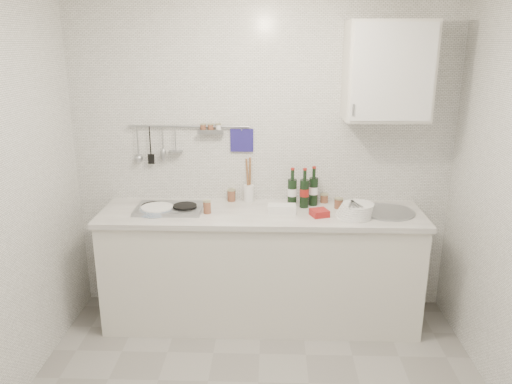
% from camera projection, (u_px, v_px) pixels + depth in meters
% --- Properties ---
extents(back_wall, '(3.00, 0.02, 2.50)m').
position_uv_depth(back_wall, '(262.00, 160.00, 3.97)').
color(back_wall, silver).
rests_on(back_wall, floor).
extents(counter, '(2.44, 0.64, 0.96)m').
position_uv_depth(counter, '(262.00, 270.00, 3.92)').
color(counter, silver).
rests_on(counter, floor).
extents(wall_rail, '(0.98, 0.09, 0.34)m').
position_uv_depth(wall_rail, '(186.00, 138.00, 3.90)').
color(wall_rail, '#93969B').
rests_on(wall_rail, back_wall).
extents(wall_cabinet, '(0.60, 0.38, 0.70)m').
position_uv_depth(wall_cabinet, '(388.00, 71.00, 3.56)').
color(wall_cabinet, silver).
rests_on(wall_cabinet, back_wall).
extents(plate_stack_hob, '(0.26, 0.26, 0.04)m').
position_uv_depth(plate_stack_hob, '(156.00, 210.00, 3.74)').
color(plate_stack_hob, '#466D9F').
rests_on(plate_stack_hob, counter).
extents(plate_stack_sink, '(0.29, 0.27, 0.10)m').
position_uv_depth(plate_stack_sink, '(355.00, 211.00, 3.65)').
color(plate_stack_sink, white).
rests_on(plate_stack_sink, counter).
extents(wine_bottles, '(0.24, 0.13, 0.31)m').
position_uv_depth(wine_bottles, '(303.00, 187.00, 3.85)').
color(wine_bottles, black).
rests_on(wine_bottles, counter).
extents(butter_dish, '(0.21, 0.11, 0.06)m').
position_uv_depth(butter_dish, '(282.00, 209.00, 3.74)').
color(butter_dish, white).
rests_on(butter_dish, counter).
extents(strawberry_punnet, '(0.15, 0.15, 0.05)m').
position_uv_depth(strawberry_punnet, '(319.00, 213.00, 3.67)').
color(strawberry_punnet, '#AD1323').
rests_on(strawberry_punnet, counter).
extents(utensil_crock, '(0.09, 0.09, 0.37)m').
position_uv_depth(utensil_crock, '(249.00, 191.00, 3.99)').
color(utensil_crock, white).
rests_on(utensil_crock, counter).
extents(jar_a, '(0.07, 0.07, 0.10)m').
position_uv_depth(jar_a, '(231.00, 195.00, 4.01)').
color(jar_a, brown).
rests_on(jar_a, counter).
extents(jar_b, '(0.07, 0.07, 0.07)m').
position_uv_depth(jar_b, '(324.00, 198.00, 3.97)').
color(jar_b, brown).
rests_on(jar_b, counter).
extents(jar_c, '(0.07, 0.07, 0.08)m').
position_uv_depth(jar_c, '(339.00, 203.00, 3.84)').
color(jar_c, brown).
rests_on(jar_c, counter).
extents(jar_d, '(0.06, 0.06, 0.10)m').
position_uv_depth(jar_d, '(207.00, 207.00, 3.72)').
color(jar_d, brown).
rests_on(jar_d, counter).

